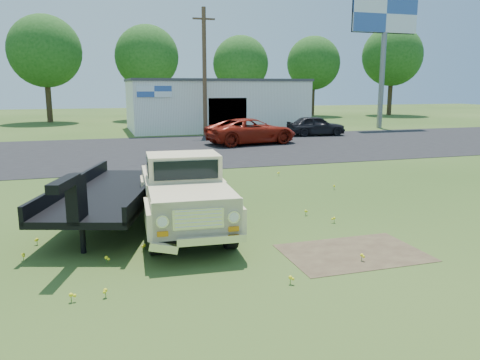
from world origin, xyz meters
name	(u,v)px	position (x,y,z in m)	size (l,w,h in m)	color
ground	(245,221)	(0.00, 0.00, 0.00)	(140.00, 140.00, 0.00)	#274415
asphalt_lot	(165,150)	(0.00, 15.00, 0.00)	(90.00, 14.00, 0.02)	black
dirt_patch_a	(353,253)	(1.50, -3.00, 0.00)	(3.00, 2.00, 0.01)	#463625
dirt_patch_b	(154,198)	(-2.00, 3.50, 0.00)	(2.20, 1.60, 0.01)	#463625
commercial_building	(215,104)	(6.00, 26.99, 2.10)	(14.20, 8.20, 4.15)	silver
billboard	(385,26)	(20.00, 24.04, 8.54)	(6.10, 0.45, 11.05)	slate
utility_pole_mid	(205,71)	(4.00, 22.00, 4.60)	(1.60, 0.30, 9.00)	#44321F
treeline_c	(45,51)	(-8.00, 39.50, 6.93)	(7.04, 7.04, 10.47)	#3B2C1B
treeline_d	(147,57)	(2.00, 40.50, 6.62)	(6.72, 6.72, 10.00)	#3B2C1B
treeline_e	(241,64)	(12.00, 39.00, 5.98)	(6.08, 6.08, 9.04)	#3B2C1B
treeline_f	(313,63)	(22.00, 41.50, 6.30)	(6.40, 6.40, 9.52)	#3B2C1B
treeline_g	(392,56)	(32.00, 40.00, 7.25)	(7.36, 7.36, 10.95)	#3B2C1B
vintage_pickup_truck	(184,192)	(-1.69, -0.19, 0.97)	(2.08, 5.35, 1.94)	beige
flatbed_trailer	(113,188)	(-3.35, 1.15, 0.91)	(2.22, 6.65, 1.81)	black
red_pickup	(251,131)	(5.64, 16.27, 0.79)	(2.64, 5.72, 1.59)	maroon
dark_sedan	(316,126)	(11.75, 19.68, 0.72)	(1.71, 4.24, 1.45)	black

